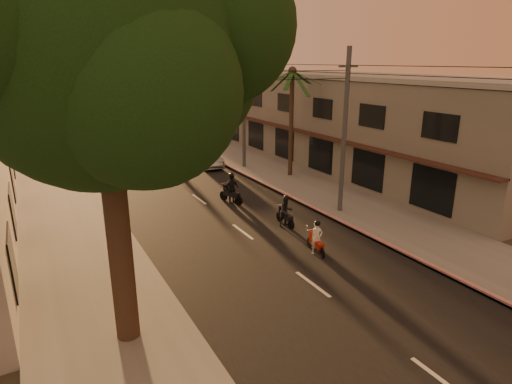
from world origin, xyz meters
TOP-DOWN VIEW (x-y plane):
  - ground at (0.00, 0.00)m, footprint 160.00×160.00m
  - road at (0.00, 20.00)m, footprint 10.00×140.00m
  - sidewalk_right at (7.50, 20.00)m, footprint 5.00×140.00m
  - sidewalk_left at (-7.50, 20.00)m, footprint 5.00×140.00m
  - curb_stripe at (5.10, 15.00)m, footprint 0.20×60.00m
  - shophouse_row at (13.95, 18.00)m, footprint 8.80×34.20m
  - distant_tower at (16.00, 56.00)m, footprint 12.10×12.10m
  - broadleaf_tree at (-6.61, 2.14)m, footprint 9.60×8.70m
  - palm_tree at (8.00, 16.00)m, footprint 5.00×5.00m
  - utility_poles at (6.20, 20.00)m, footprint 1.20×48.26m
  - filler_right at (14.00, 45.00)m, footprint 8.00×14.00m
  - scooter_red at (1.78, 4.22)m, footprint 0.72×1.60m
  - scooter_mid_a at (2.38, 7.71)m, footprint 0.80×1.71m
  - scooter_mid_b at (1.49, 12.41)m, footprint 1.30×1.88m
  - scooter_far_a at (1.14, 22.75)m, footprint 1.01×1.76m
  - parked_car at (3.82, 21.90)m, footprint 2.30×4.66m

SIDE VIEW (x-z plane):
  - ground at x=0.00m, z-range 0.00..0.00m
  - road at x=0.00m, z-range 0.00..0.02m
  - sidewalk_right at x=7.50m, z-range 0.00..0.12m
  - sidewalk_left at x=-7.50m, z-range 0.00..0.12m
  - curb_stripe at x=5.10m, z-range 0.00..0.20m
  - scooter_red at x=1.78m, z-range -0.09..1.49m
  - parked_car at x=3.82m, z-range 0.00..1.45m
  - scooter_mid_a at x=2.38m, z-range -0.08..1.59m
  - scooter_far_a at x=1.14m, z-range -0.08..1.66m
  - scooter_mid_b at x=1.49m, z-range -0.09..1.82m
  - filler_right at x=14.00m, z-range 0.00..6.00m
  - shophouse_row at x=13.95m, z-range 0.00..7.30m
  - utility_poles at x=6.20m, z-range 2.04..11.04m
  - palm_tree at x=8.00m, z-range 3.05..11.25m
  - broadleaf_tree at x=-6.61m, z-range 2.43..14.53m
  - distant_tower at x=16.00m, z-range 0.00..28.00m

